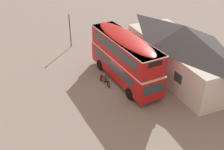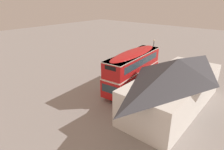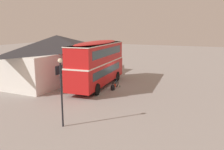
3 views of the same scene
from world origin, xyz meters
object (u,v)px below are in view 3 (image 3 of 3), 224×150
object	(u,v)px
double_decker_bus	(97,62)
touring_bicycle	(115,84)
water_bottle_green_metal	(120,86)
street_lamp	(61,85)
backpack_on_ground	(113,87)

from	to	relation	value
double_decker_bus	touring_bicycle	xyz separation A→B (m)	(0.08, -1.99, -2.27)
double_decker_bus	water_bottle_green_metal	size ratio (longest dim) A/B	48.84
touring_bicycle	street_lamp	xyz separation A→B (m)	(-10.09, -0.74, 2.34)
double_decker_bus	street_lamp	size ratio (longest dim) A/B	2.32
touring_bicycle	backpack_on_ground	size ratio (longest dim) A/B	2.95
street_lamp	touring_bicycle	bearing A→B (deg)	4.21
double_decker_bus	backpack_on_ground	xyz separation A→B (m)	(-0.84, -2.13, -2.35)
water_bottle_green_metal	street_lamp	xyz separation A→B (m)	(-10.67, -0.44, 2.62)
backpack_on_ground	double_decker_bus	bearing A→B (deg)	68.49
double_decker_bus	backpack_on_ground	bearing A→B (deg)	-111.51
backpack_on_ground	street_lamp	size ratio (longest dim) A/B	0.13
touring_bicycle	backpack_on_ground	world-z (taller)	touring_bicycle
water_bottle_green_metal	double_decker_bus	bearing A→B (deg)	106.19
double_decker_bus	touring_bicycle	size ratio (longest dim) A/B	5.98
double_decker_bus	water_bottle_green_metal	bearing A→B (deg)	-73.81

